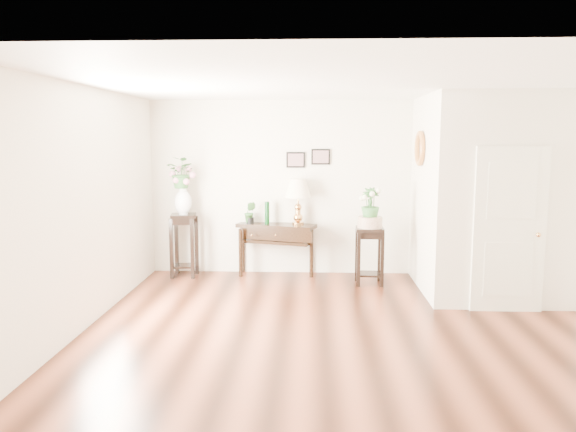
# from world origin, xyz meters

# --- Properties ---
(floor) EXTENTS (6.00, 5.50, 0.02)m
(floor) POSITION_xyz_m (0.00, 0.00, 0.00)
(floor) COLOR brown
(floor) RESTS_ON ground
(ceiling) EXTENTS (6.00, 5.50, 0.02)m
(ceiling) POSITION_xyz_m (0.00, 0.00, 2.80)
(ceiling) COLOR white
(ceiling) RESTS_ON ground
(wall_back) EXTENTS (6.00, 0.02, 2.80)m
(wall_back) POSITION_xyz_m (0.00, 2.75, 1.40)
(wall_back) COLOR beige
(wall_back) RESTS_ON ground
(wall_front) EXTENTS (6.00, 0.02, 2.80)m
(wall_front) POSITION_xyz_m (0.00, -2.75, 1.40)
(wall_front) COLOR beige
(wall_front) RESTS_ON ground
(wall_left) EXTENTS (0.02, 5.50, 2.80)m
(wall_left) POSITION_xyz_m (-3.00, 0.00, 1.40)
(wall_left) COLOR beige
(wall_left) RESTS_ON ground
(partition) EXTENTS (1.80, 1.95, 2.80)m
(partition) POSITION_xyz_m (2.10, 1.77, 1.40)
(partition) COLOR beige
(partition) RESTS_ON floor
(door) EXTENTS (0.90, 0.05, 2.10)m
(door) POSITION_xyz_m (2.10, 0.78, 1.05)
(door) COLOR silver
(door) RESTS_ON floor
(art_print_left) EXTENTS (0.30, 0.02, 0.25)m
(art_print_left) POSITION_xyz_m (-0.65, 2.73, 1.85)
(art_print_left) COLOR black
(art_print_left) RESTS_ON wall_back
(art_print_right) EXTENTS (0.30, 0.02, 0.25)m
(art_print_right) POSITION_xyz_m (-0.25, 2.73, 1.90)
(art_print_right) COLOR black
(art_print_right) RESTS_ON wall_back
(wall_ornament) EXTENTS (0.07, 0.51, 0.51)m
(wall_ornament) POSITION_xyz_m (1.16, 1.90, 2.05)
(wall_ornament) COLOR #B56C35
(wall_ornament) RESTS_ON partition
(console_table) EXTENTS (1.31, 0.75, 0.83)m
(console_table) POSITION_xyz_m (-0.95, 2.57, 0.42)
(console_table) COLOR black
(console_table) RESTS_ON floor
(table_lamp) EXTENTS (0.50, 0.50, 0.73)m
(table_lamp) POSITION_xyz_m (-0.61, 2.57, 1.18)
(table_lamp) COLOR tan
(table_lamp) RESTS_ON console_table
(green_vase) EXTENTS (0.09, 0.09, 0.36)m
(green_vase) POSITION_xyz_m (-1.10, 2.57, 1.00)
(green_vase) COLOR black
(green_vase) RESTS_ON console_table
(potted_plant) EXTENTS (0.20, 0.17, 0.34)m
(potted_plant) POSITION_xyz_m (-1.38, 2.57, 1.00)
(potted_plant) COLOR #2E622B
(potted_plant) RESTS_ON console_table
(plant_stand_a) EXTENTS (0.45, 0.45, 1.00)m
(plant_stand_a) POSITION_xyz_m (-2.42, 2.42, 0.50)
(plant_stand_a) COLOR black
(plant_stand_a) RESTS_ON floor
(porcelain_vase) EXTENTS (0.33, 0.33, 0.46)m
(porcelain_vase) POSITION_xyz_m (-2.42, 2.42, 1.23)
(porcelain_vase) COLOR white
(porcelain_vase) RESTS_ON plant_stand_a
(lily_arrangement) EXTENTS (0.57, 0.54, 0.50)m
(lily_arrangement) POSITION_xyz_m (-2.42, 2.42, 1.65)
(lily_arrangement) COLOR #2E622B
(lily_arrangement) RESTS_ON porcelain_vase
(plant_stand_b) EXTENTS (0.42, 0.42, 0.87)m
(plant_stand_b) POSITION_xyz_m (0.49, 2.06, 0.43)
(plant_stand_b) COLOR black
(plant_stand_b) RESTS_ON floor
(ceramic_bowl) EXTENTS (0.42, 0.42, 0.17)m
(ceramic_bowl) POSITION_xyz_m (0.49, 2.06, 0.95)
(ceramic_bowl) COLOR beige
(ceramic_bowl) RESTS_ON plant_stand_b
(narcissus) EXTENTS (0.28, 0.28, 0.48)m
(narcissus) POSITION_xyz_m (0.49, 2.06, 1.23)
(narcissus) COLOR #2E622B
(narcissus) RESTS_ON ceramic_bowl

